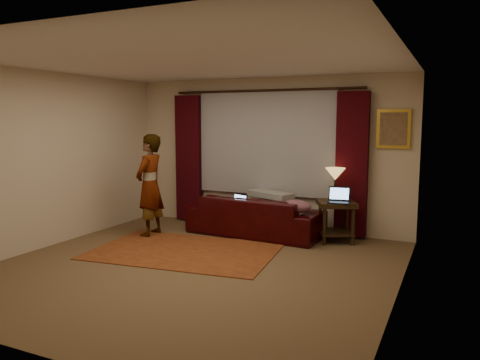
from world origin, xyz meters
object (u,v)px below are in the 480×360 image
object	(u,v)px
end_table	(336,221)
laptop_table	(339,195)
laptop_sofa	(235,202)
tiffany_lamp	(335,184)
sofa	(255,208)
person	(150,185)

from	to	relation	value
end_table	laptop_table	size ratio (longest dim) A/B	1.83
laptop_sofa	laptop_table	world-z (taller)	laptop_table
end_table	tiffany_lamp	distance (m)	0.59
laptop_table	sofa	bearing A→B (deg)	171.57
sofa	end_table	distance (m)	1.33
laptop_sofa	person	bearing A→B (deg)	-133.00
person	laptop_sofa	bearing A→B (deg)	110.71
end_table	tiffany_lamp	world-z (taller)	tiffany_lamp
tiffany_lamp	laptop_table	world-z (taller)	tiffany_lamp
end_table	person	size ratio (longest dim) A/B	0.39
end_table	laptop_sofa	bearing A→B (deg)	-168.98
laptop_sofa	tiffany_lamp	world-z (taller)	tiffany_lamp
laptop_sofa	end_table	xyz separation A→B (m)	(1.60, 0.31, -0.24)
end_table	person	xyz separation A→B (m)	(-2.85, -0.89, 0.51)
tiffany_lamp	laptop_sofa	bearing A→B (deg)	-164.39
end_table	tiffany_lamp	xyz separation A→B (m)	(-0.06, 0.12, 0.57)
tiffany_lamp	person	size ratio (longest dim) A/B	0.30
sofa	tiffany_lamp	xyz separation A→B (m)	(1.25, 0.25, 0.45)
end_table	sofa	bearing A→B (deg)	-174.24
laptop_sofa	tiffany_lamp	size ratio (longest dim) A/B	0.68
sofa	end_table	size ratio (longest dim) A/B	3.44
end_table	person	bearing A→B (deg)	-162.75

